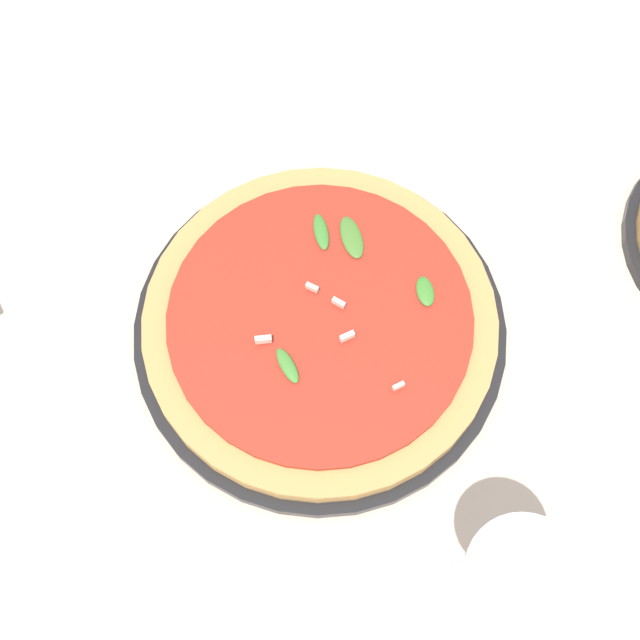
# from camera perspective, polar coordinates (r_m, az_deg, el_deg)

# --- Properties ---
(ground_plane) EXTENTS (6.00, 6.00, 0.00)m
(ground_plane) POSITION_cam_1_polar(r_m,az_deg,el_deg) (0.79, 1.66, -2.25)
(ground_plane) COLOR beige
(pizza_arugula_main) EXTENTS (0.33, 0.33, 0.05)m
(pizza_arugula_main) POSITION_cam_1_polar(r_m,az_deg,el_deg) (0.78, 0.01, -0.37)
(pizza_arugula_main) COLOR black
(pizza_arugula_main) RESTS_ON ground_plane
(wine_glass) EXTENTS (0.08, 0.08, 0.17)m
(wine_glass) POSITION_cam_1_polar(r_m,az_deg,el_deg) (0.63, 12.14, -16.21)
(wine_glass) COLOR white
(wine_glass) RESTS_ON ground_plane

